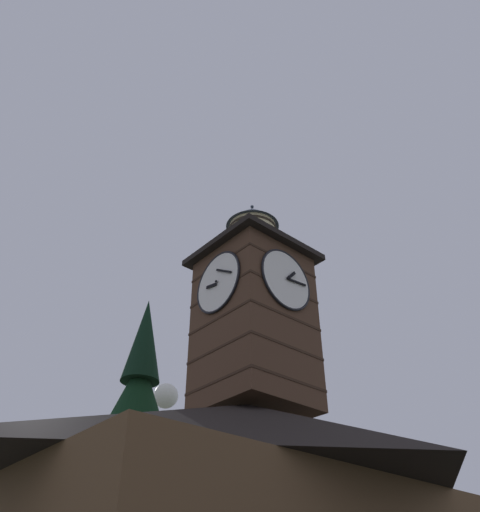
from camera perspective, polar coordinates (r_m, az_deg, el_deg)
The scene contains 3 objects.
clock_tower at distance 21.06m, azimuth 1.52°, elevation -6.23°, with size 4.34×4.34×9.71m.
pine_tree_behind at distance 25.34m, azimuth -12.03°, elevation -22.77°, with size 6.16×6.16×15.55m.
moon at distance 51.43m, azimuth -8.07°, elevation -14.82°, with size 2.33×2.33×2.33m.
Camera 1 is at (10.64, 10.55, 1.60)m, focal length 36.78 mm.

